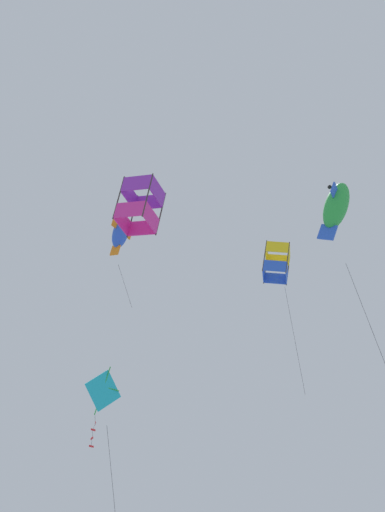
% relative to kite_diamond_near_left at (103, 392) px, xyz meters
% --- Properties ---
extents(kite_diamond_near_left, '(1.64, 1.30, 5.22)m').
position_rel_kite_diamond_near_left_xyz_m(kite_diamond_near_left, '(0.00, 0.00, 0.00)').
color(kite_diamond_near_left, '#1EB2C6').
extents(kite_box_near_right, '(1.52, 1.55, 8.07)m').
position_rel_kite_diamond_near_left_xyz_m(kite_box_near_right, '(-6.04, 7.01, 9.35)').
color(kite_box_near_right, yellow).
extents(kite_fish_highest, '(2.54, 1.95, 9.98)m').
position_rel_kite_diamond_near_left_xyz_m(kite_fish_highest, '(4.21, 7.93, 4.66)').
color(kite_fish_highest, green).
extents(kite_box_low_drifter, '(1.99, 2.22, 2.47)m').
position_rel_kite_diamond_near_left_xyz_m(kite_box_low_drifter, '(-1.43, 0.77, 9.33)').
color(kite_box_low_drifter, purple).
extents(kite_fish_upper_right, '(1.81, 1.42, 5.02)m').
position_rel_kite_diamond_near_left_xyz_m(kite_fish_upper_right, '(-4.89, -0.49, 10.44)').
color(kite_fish_upper_right, blue).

